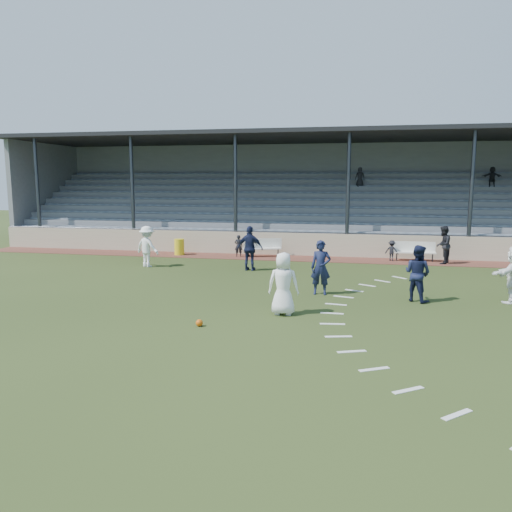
# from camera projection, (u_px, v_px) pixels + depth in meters

# --- Properties ---
(ground) EXTENTS (90.00, 90.00, 0.00)m
(ground) POSITION_uv_depth(u_px,v_px,m) (240.00, 309.00, 15.60)
(ground) COLOR #2A3917
(ground) RESTS_ON ground
(cinder_track) EXTENTS (34.00, 2.00, 0.02)m
(cinder_track) POSITION_uv_depth(u_px,v_px,m) (287.00, 258.00, 25.78)
(cinder_track) COLOR #5A2D24
(cinder_track) RESTS_ON ground
(retaining_wall) EXTENTS (34.00, 0.18, 1.20)m
(retaining_wall) POSITION_uv_depth(u_px,v_px,m) (290.00, 244.00, 26.70)
(retaining_wall) COLOR beige
(retaining_wall) RESTS_ON ground
(bench_left) EXTENTS (2.03, 1.01, 0.95)m
(bench_left) POSITION_uv_depth(u_px,v_px,m) (262.00, 246.00, 26.17)
(bench_left) COLOR white
(bench_left) RESTS_ON cinder_track
(bench_right) EXTENTS (2.00, 0.46, 0.95)m
(bench_right) POSITION_uv_depth(u_px,v_px,m) (415.00, 249.00, 24.75)
(bench_right) COLOR white
(bench_right) RESTS_ON cinder_track
(trash_bin) EXTENTS (0.53, 0.53, 0.85)m
(trash_bin) POSITION_uv_depth(u_px,v_px,m) (179.00, 247.00, 26.80)
(trash_bin) COLOR yellow
(trash_bin) RESTS_ON cinder_track
(football) EXTENTS (0.20, 0.20, 0.20)m
(football) POSITION_uv_depth(u_px,v_px,m) (199.00, 323.00, 13.70)
(football) COLOR #D4580C
(football) RESTS_ON ground
(player_white_lead) EXTENTS (0.94, 0.62, 1.88)m
(player_white_lead) POSITION_uv_depth(u_px,v_px,m) (283.00, 284.00, 14.80)
(player_white_lead) COLOR white
(player_white_lead) RESTS_ON ground
(player_navy_lead) EXTENTS (0.71, 0.48, 1.91)m
(player_navy_lead) POSITION_uv_depth(u_px,v_px,m) (321.00, 268.00, 17.45)
(player_navy_lead) COLOR #151B3B
(player_navy_lead) RESTS_ON ground
(player_navy_mid) EXTENTS (1.16, 1.12, 1.88)m
(player_navy_mid) POSITION_uv_depth(u_px,v_px,m) (417.00, 273.00, 16.45)
(player_navy_mid) COLOR #151B3B
(player_navy_mid) RESTS_ON ground
(player_white_wing) EXTENTS (1.39, 1.08, 1.90)m
(player_white_wing) POSITION_uv_depth(u_px,v_px,m) (147.00, 247.00, 23.08)
(player_white_wing) COLOR white
(player_white_wing) RESTS_ON ground
(player_navy_wing) EXTENTS (1.19, 0.56, 1.99)m
(player_navy_wing) POSITION_uv_depth(u_px,v_px,m) (250.00, 248.00, 22.12)
(player_navy_wing) COLOR #151B3B
(player_navy_wing) RESTS_ON ground
(official) EXTENTS (0.97, 1.07, 1.81)m
(official) POSITION_uv_depth(u_px,v_px,m) (443.00, 245.00, 23.84)
(official) COLOR black
(official) RESTS_ON cinder_track
(sub_left_near) EXTENTS (0.46, 0.35, 1.14)m
(sub_left_near) POSITION_uv_depth(u_px,v_px,m) (239.00, 246.00, 26.13)
(sub_left_near) COLOR black
(sub_left_near) RESTS_ON cinder_track
(sub_left_far) EXTENTS (0.72, 0.32, 1.21)m
(sub_left_far) POSITION_uv_depth(u_px,v_px,m) (251.00, 245.00, 26.12)
(sub_left_far) COLOR black
(sub_left_far) RESTS_ON cinder_track
(sub_right) EXTENTS (0.74, 0.55, 1.02)m
(sub_right) POSITION_uv_depth(u_px,v_px,m) (392.00, 251.00, 24.77)
(sub_right) COLOR black
(sub_right) RESTS_ON cinder_track
(grandstand) EXTENTS (34.60, 9.00, 6.61)m
(grandstand) POSITION_uv_depth(u_px,v_px,m) (300.00, 209.00, 31.03)
(grandstand) COLOR gray
(grandstand) RESTS_ON ground
(penalty_arc) EXTENTS (3.89, 14.63, 0.01)m
(penalty_arc) POSITION_uv_depth(u_px,v_px,m) (375.00, 316.00, 14.79)
(penalty_arc) COLOR white
(penalty_arc) RESTS_ON ground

